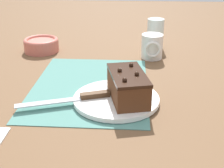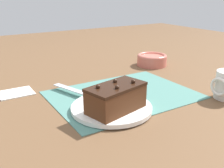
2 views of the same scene
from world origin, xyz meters
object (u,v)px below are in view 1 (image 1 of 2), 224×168
at_px(drinking_glass, 155,34).
at_px(small_bowl, 41,44).
at_px(cake_plate, 116,99).
at_px(serving_knife, 80,97).
at_px(coffee_mug, 152,47).
at_px(chocolate_cake, 128,86).

xyz_separation_m(drinking_glass, small_bowl, (0.07, -0.45, -0.03)).
relative_size(cake_plate, drinking_glass, 1.94).
height_order(cake_plate, serving_knife, serving_knife).
bearing_deg(coffee_mug, cake_plate, -17.28).
bearing_deg(small_bowl, drinking_glass, 98.86).
bearing_deg(cake_plate, coffee_mug, 162.72).
relative_size(cake_plate, chocolate_cake, 1.30).
distance_m(cake_plate, serving_knife, 0.10).
distance_m(chocolate_cake, serving_knife, 0.13).
relative_size(cake_plate, coffee_mug, 2.59).
xyz_separation_m(serving_knife, coffee_mug, (-0.38, 0.21, 0.02)).
xyz_separation_m(small_bowl, coffee_mug, (0.05, 0.43, 0.02)).
xyz_separation_m(chocolate_cake, serving_knife, (0.01, -0.13, -0.03)).
relative_size(chocolate_cake, coffee_mug, 1.99).
height_order(chocolate_cake, small_bowl, chocolate_cake).
xyz_separation_m(chocolate_cake, drinking_glass, (-0.49, 0.10, 0.01)).
xyz_separation_m(serving_knife, small_bowl, (-0.43, -0.22, 0.01)).
bearing_deg(drinking_glass, small_bowl, -81.14).
height_order(serving_knife, drinking_glass, drinking_glass).
distance_m(chocolate_cake, drinking_glass, 0.50).
distance_m(chocolate_cake, small_bowl, 0.54).
distance_m(drinking_glass, small_bowl, 0.45).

